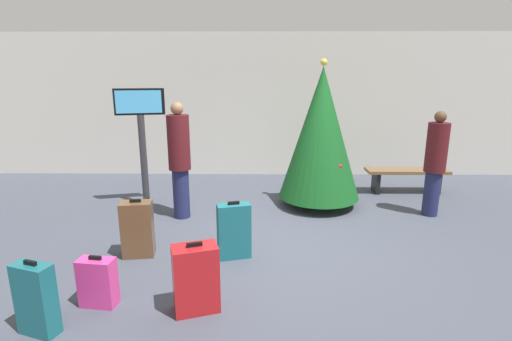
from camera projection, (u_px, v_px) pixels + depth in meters
ground_plane at (278, 242)px, 5.40m from camera, size 16.00×16.00×0.00m
back_wall at (272, 106)px, 8.79m from camera, size 16.00×0.20×3.23m
holiday_tree at (321, 134)px, 6.61m from camera, size 1.42×1.42×2.57m
flight_info_kiosk at (141, 127)px, 6.58m from camera, size 0.83×0.27×2.08m
waiting_bench at (406, 175)px, 7.59m from camera, size 1.59×0.44×0.48m
traveller_0 at (435, 162)px, 6.22m from camera, size 0.37×0.37×1.74m
traveller_1 at (179, 158)px, 6.11m from camera, size 0.50×0.50×1.89m
suitcase_0 at (234, 231)px, 4.86m from camera, size 0.45×0.28×0.76m
suitcase_1 at (36, 299)px, 3.41m from camera, size 0.40×0.27×0.72m
suitcase_2 at (138, 229)px, 4.91m from camera, size 0.42×0.29×0.77m
suitcase_3 at (196, 279)px, 3.75m from camera, size 0.50×0.38×0.73m
suitcase_4 at (98, 282)px, 3.86m from camera, size 0.38×0.23×0.55m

